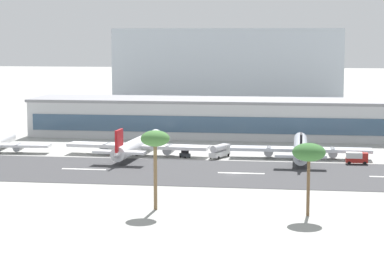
# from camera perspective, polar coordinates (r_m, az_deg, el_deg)

# --- Properties ---
(ground_plane) EXTENTS (1400.00, 1400.00, 0.00)m
(ground_plane) POSITION_cam_1_polar(r_m,az_deg,el_deg) (194.71, 3.13, -2.81)
(ground_plane) COLOR #9E9E99
(runway_strip) EXTENTS (800.00, 38.90, 0.08)m
(runway_strip) POSITION_cam_1_polar(r_m,az_deg,el_deg) (196.19, 3.17, -2.72)
(runway_strip) COLOR #38383A
(runway_strip) RESTS_ON ground_plane
(runway_centreline_dash_3) EXTENTS (12.00, 1.20, 0.01)m
(runway_centreline_dash_3) POSITION_cam_1_polar(r_m,az_deg,el_deg) (203.55, -8.10, -2.40)
(runway_centreline_dash_3) COLOR white
(runway_centreline_dash_3) RESTS_ON runway_strip
(runway_centreline_dash_4) EXTENTS (12.00, 1.20, 0.01)m
(runway_centreline_dash_4) POSITION_cam_1_polar(r_m,az_deg,el_deg) (196.03, 3.70, -2.72)
(runway_centreline_dash_4) COLOR white
(runway_centreline_dash_4) RESTS_ON runway_strip
(terminal_building) EXTENTS (143.58, 25.55, 13.28)m
(terminal_building) POSITION_cam_1_polar(r_m,az_deg,el_deg) (268.17, 3.10, 1.45)
(terminal_building) COLOR #B7BABC
(terminal_building) RESTS_ON ground_plane
(distant_hotel_block) EXTENTS (111.49, 32.09, 39.10)m
(distant_hotel_block) POSITION_cam_1_polar(r_m,az_deg,el_deg) (380.74, 2.76, 5.17)
(distant_hotel_block) COLOR #A8B2BC
(distant_hotel_block) RESTS_ON ground_plane
(airliner_red_tail_gate_1) EXTENTS (42.82, 47.13, 9.83)m
(airliner_red_tail_gate_1) POSITION_cam_1_polar(r_m,az_deg,el_deg) (224.80, -4.16, -0.63)
(airliner_red_tail_gate_1) COLOR white
(airliner_red_tail_gate_1) RESTS_ON ground_plane
(airliner_black_tail_gate_2) EXTENTS (40.44, 45.54, 9.51)m
(airliner_black_tail_gate_2) POSITION_cam_1_polar(r_m,az_deg,el_deg) (220.30, 8.14, -0.87)
(airliner_black_tail_gate_2) COLOR silver
(airliner_black_tail_gate_2) RESTS_ON ground_plane
(service_baggage_tug_0) EXTENTS (3.46, 3.31, 2.20)m
(service_baggage_tug_0) POSITION_cam_1_polar(r_m,az_deg,el_deg) (221.06, -0.53, -1.29)
(service_baggage_tug_0) COLOR #2D3338
(service_baggage_tug_0) RESTS_ON ground_plane
(service_box_truck_1) EXTENTS (6.06, 2.81, 3.25)m
(service_box_truck_1) POSITION_cam_1_polar(r_m,az_deg,el_deg) (214.64, 12.24, -1.52)
(service_box_truck_1) COLOR #B2231E
(service_box_truck_1) RESTS_ON ground_plane
(service_fuel_truck_2) EXTENTS (5.63, 8.85, 3.95)m
(service_fuel_truck_2) POSITION_cam_1_polar(r_m,az_deg,el_deg) (221.02, 2.08, -1.04)
(service_fuel_truck_2) COLOR white
(service_fuel_truck_2) RESTS_ON ground_plane
(palm_tree_1) EXTENTS (5.87, 5.87, 16.20)m
(palm_tree_1) POSITION_cam_1_polar(r_m,az_deg,el_deg) (152.61, -2.78, -0.28)
(palm_tree_1) COLOR brown
(palm_tree_1) RESTS_ON ground_plane
(palm_tree_2) EXTENTS (6.45, 6.45, 14.39)m
(palm_tree_2) POSITION_cam_1_polar(r_m,az_deg,el_deg) (148.99, 8.75, -1.21)
(palm_tree_2) COLOR brown
(palm_tree_2) RESTS_ON ground_plane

